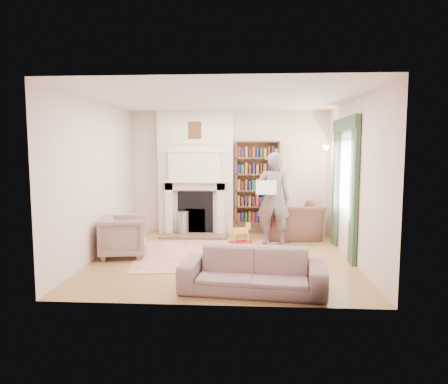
# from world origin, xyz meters

# --- Properties ---
(floor) EXTENTS (4.50, 4.50, 0.00)m
(floor) POSITION_xyz_m (0.00, 0.00, 0.00)
(floor) COLOR olive
(floor) RESTS_ON ground
(ceiling) EXTENTS (4.50, 4.50, 0.00)m
(ceiling) POSITION_xyz_m (0.00, 0.00, 2.80)
(ceiling) COLOR white
(ceiling) RESTS_ON wall_back
(wall_back) EXTENTS (4.50, 0.00, 4.50)m
(wall_back) POSITION_xyz_m (0.00, 2.25, 1.40)
(wall_back) COLOR silver
(wall_back) RESTS_ON floor
(wall_front) EXTENTS (4.50, 0.00, 4.50)m
(wall_front) POSITION_xyz_m (0.00, -2.25, 1.40)
(wall_front) COLOR silver
(wall_front) RESTS_ON floor
(wall_left) EXTENTS (0.00, 4.50, 4.50)m
(wall_left) POSITION_xyz_m (-2.25, 0.00, 1.40)
(wall_left) COLOR silver
(wall_left) RESTS_ON floor
(wall_right) EXTENTS (0.00, 4.50, 4.50)m
(wall_right) POSITION_xyz_m (2.25, 0.00, 1.40)
(wall_right) COLOR silver
(wall_right) RESTS_ON floor
(fireplace) EXTENTS (1.70, 0.58, 2.80)m
(fireplace) POSITION_xyz_m (-0.75, 2.05, 1.39)
(fireplace) COLOR silver
(fireplace) RESTS_ON floor
(bookcase) EXTENTS (1.00, 0.24, 1.85)m
(bookcase) POSITION_xyz_m (0.65, 2.12, 1.18)
(bookcase) COLOR brown
(bookcase) RESTS_ON floor
(window) EXTENTS (0.02, 0.90, 1.30)m
(window) POSITION_xyz_m (2.23, 0.40, 1.45)
(window) COLOR silver
(window) RESTS_ON wall_right
(curtain_left) EXTENTS (0.07, 0.32, 2.40)m
(curtain_left) POSITION_xyz_m (2.20, -0.30, 1.20)
(curtain_left) COLOR #31482E
(curtain_left) RESTS_ON floor
(curtain_right) EXTENTS (0.07, 0.32, 2.40)m
(curtain_right) POSITION_xyz_m (2.20, 1.10, 1.20)
(curtain_right) COLOR #31482E
(curtain_right) RESTS_ON floor
(pelmet) EXTENTS (0.09, 1.70, 0.24)m
(pelmet) POSITION_xyz_m (2.19, 0.40, 2.38)
(pelmet) COLOR #31482E
(pelmet) RESTS_ON wall_right
(wall_sconce) EXTENTS (0.20, 0.24, 0.24)m
(wall_sconce) POSITION_xyz_m (2.03, 1.50, 1.90)
(wall_sconce) COLOR gold
(wall_sconce) RESTS_ON wall_right
(rug) EXTENTS (3.15, 2.56, 0.01)m
(rug) POSITION_xyz_m (-0.13, 0.16, 0.01)
(rug) COLOR beige
(rug) RESTS_ON floor
(armchair_reading) EXTENTS (1.31, 1.18, 0.77)m
(armchair_reading) POSITION_xyz_m (1.40, 1.59, 0.39)
(armchair_reading) COLOR #4C2929
(armchair_reading) RESTS_ON floor
(armchair_left) EXTENTS (0.93, 0.91, 0.73)m
(armchair_left) POSITION_xyz_m (-1.79, -0.06, 0.37)
(armchair_left) COLOR #ABA28D
(armchair_left) RESTS_ON floor
(sofa) EXTENTS (2.02, 0.96, 0.57)m
(sofa) POSITION_xyz_m (0.51, -1.72, 0.28)
(sofa) COLOR gray
(sofa) RESTS_ON floor
(man_reading) EXTENTS (0.70, 0.47, 1.87)m
(man_reading) POSITION_xyz_m (0.95, 0.99, 0.94)
(man_reading) COLOR #62544F
(man_reading) RESTS_ON floor
(newspaper) EXTENTS (0.41, 0.13, 0.27)m
(newspaper) POSITION_xyz_m (0.80, 0.79, 1.19)
(newspaper) COLOR silver
(newspaper) RESTS_ON man_reading
(coffee_table) EXTENTS (0.77, 0.58, 0.45)m
(coffee_table) POSITION_xyz_m (0.92, -1.18, 0.23)
(coffee_table) COLOR #311E11
(coffee_table) RESTS_ON floor
(paraffin_heater) EXTENTS (0.26, 0.26, 0.55)m
(paraffin_heater) POSITION_xyz_m (-1.00, 1.69, 0.28)
(paraffin_heater) COLOR #A8AAB0
(paraffin_heater) RESTS_ON floor
(rocking_horse) EXTENTS (0.52, 0.30, 0.43)m
(rocking_horse) POSITION_xyz_m (0.29, 1.05, 0.21)
(rocking_horse) COLOR yellow
(rocking_horse) RESTS_ON rug
(board_game) EXTENTS (0.42, 0.42, 0.03)m
(board_game) POSITION_xyz_m (-0.39, -0.35, 0.03)
(board_game) COLOR gold
(board_game) RESTS_ON rug
(game_box_lid) EXTENTS (0.31, 0.25, 0.04)m
(game_box_lid) POSITION_xyz_m (-0.35, -0.34, 0.04)
(game_box_lid) COLOR #A61325
(game_box_lid) RESTS_ON rug
(comic_annuals) EXTENTS (0.91, 0.74, 0.02)m
(comic_annuals) POSITION_xyz_m (0.18, -0.38, 0.02)
(comic_annuals) COLOR red
(comic_annuals) RESTS_ON rug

